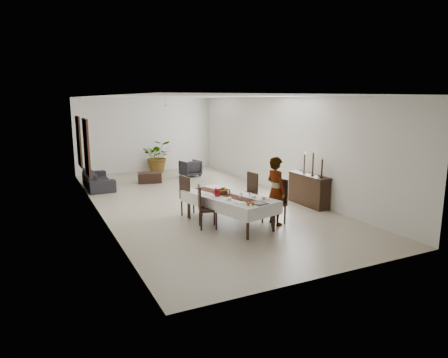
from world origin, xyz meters
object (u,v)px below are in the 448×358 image
at_px(dining_table_top, 229,197).
at_px(sideboard_body, 309,190).
at_px(woman, 276,191).
at_px(red_pitcher, 218,192).
at_px(sofa, 98,179).

distance_m(dining_table_top, sideboard_body, 3.07).
relative_size(dining_table_top, woman, 1.37).
distance_m(dining_table_top, red_pitcher, 0.32).
relative_size(woman, sofa, 0.79).
height_order(woman, sofa, woman).
relative_size(dining_table_top, red_pitcher, 12.00).
bearing_deg(sofa, dining_table_top, -158.79).
height_order(dining_table_top, sofa, dining_table_top).
bearing_deg(red_pitcher, sideboard_body, 9.73).
xyz_separation_m(dining_table_top, woman, (1.07, -0.49, 0.15)).
bearing_deg(woman, sofa, 23.12).
bearing_deg(dining_table_top, red_pitcher, 149.04).
height_order(red_pitcher, woman, woman).
distance_m(red_pitcher, sideboard_body, 3.34).
height_order(woman, sideboard_body, woman).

